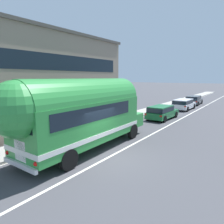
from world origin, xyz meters
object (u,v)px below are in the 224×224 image
painted_bus (80,112)px  car_lead (162,112)px  car_third (194,100)px  car_second (183,104)px

painted_bus → car_lead: size_ratio=2.38×
car_third → car_second: bearing=-88.2°
painted_bus → car_third: (-0.04, 24.85, -1.52)m
car_lead → car_third: same height
painted_bus → car_third: painted_bus is taller
car_lead → car_second: (-0.06, 7.55, 0.01)m
painted_bus → car_third: size_ratio=2.31×
painted_bus → car_third: bearing=90.1°
painted_bus → car_lead: painted_bus is taller
car_lead → car_third: size_ratio=0.97×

